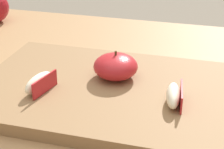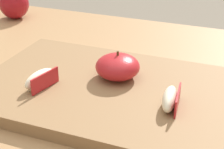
{
  "view_description": "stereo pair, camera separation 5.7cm",
  "coord_description": "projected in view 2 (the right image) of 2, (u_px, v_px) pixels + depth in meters",
  "views": [
    {
      "loc": [
        0.05,
        -0.49,
        1.05
      ],
      "look_at": [
        -0.08,
        0.0,
        0.79
      ],
      "focal_mm": 58.66,
      "sensor_mm": 36.0,
      "label": 1
    },
    {
      "loc": [
        0.11,
        -0.47,
        1.05
      ],
      "look_at": [
        -0.08,
        0.0,
        0.79
      ],
      "focal_mm": 58.66,
      "sensor_mm": 36.0,
      "label": 2
    }
  ],
  "objects": [
    {
      "name": "apple_wedge_right",
      "position": [
        40.0,
        79.0,
        0.57
      ],
      "size": [
        0.03,
        0.06,
        0.03
      ],
      "color": "#F4EACC",
      "rests_on": "cutting_board"
    },
    {
      "name": "apple_wedge_near_knife",
      "position": [
        170.0,
        99.0,
        0.51
      ],
      "size": [
        0.03,
        0.06,
        0.03
      ],
      "color": "#F4EACC",
      "rests_on": "cutting_board"
    },
    {
      "name": "cutting_board",
      "position": [
        112.0,
        91.0,
        0.58
      ],
      "size": [
        0.42,
        0.27,
        0.02
      ],
      "color": "olive",
      "rests_on": "dining_table"
    },
    {
      "name": "whole_apple_red_delicious",
      "position": [
        14.0,
        4.0,
        0.93
      ],
      "size": [
        0.07,
        0.07,
        0.08
      ],
      "color": "maroon",
      "rests_on": "dining_table"
    },
    {
      "name": "apple_half_skin_up",
      "position": [
        118.0,
        67.0,
        0.59
      ],
      "size": [
        0.07,
        0.07,
        0.05
      ],
      "color": "#B21E23",
      "rests_on": "cutting_board"
    }
  ]
}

